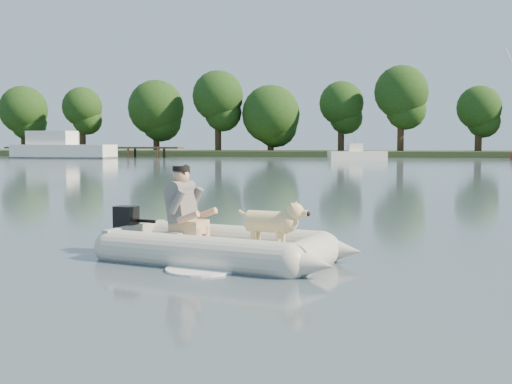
% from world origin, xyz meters
% --- Properties ---
extents(water, '(160.00, 160.00, 0.00)m').
position_xyz_m(water, '(0.00, 0.00, 0.00)').
color(water, '#4E606A').
rests_on(water, ground).
extents(shore_bank, '(160.00, 12.00, 0.70)m').
position_xyz_m(shore_bank, '(0.00, 62.00, 0.25)').
color(shore_bank, '#47512D').
rests_on(shore_bank, water).
extents(dock, '(18.00, 2.00, 1.04)m').
position_xyz_m(dock, '(-26.00, 52.00, 0.52)').
color(dock, '#4C331E').
rests_on(dock, water).
extents(treeline, '(71.02, 7.35, 9.27)m').
position_xyz_m(treeline, '(-3.71, 61.11, 5.48)').
color(treeline, '#332316').
rests_on(treeline, shore_bank).
extents(dinghy, '(4.92, 4.16, 1.22)m').
position_xyz_m(dinghy, '(-0.09, 0.62, 0.51)').
color(dinghy, '#ADADA8').
rests_on(dinghy, water).
extents(man, '(0.75, 0.69, 0.94)m').
position_xyz_m(man, '(-0.67, 0.82, 0.68)').
color(man, '#5B5C60').
rests_on(man, dinghy).
extents(dog, '(0.86, 0.49, 0.54)m').
position_xyz_m(dog, '(0.46, 0.52, 0.45)').
color(dog, tan).
rests_on(dog, dinghy).
extents(outboard_motor, '(0.41, 0.34, 0.69)m').
position_xyz_m(outboard_motor, '(-1.49, 0.99, 0.27)').
color(outboard_motor, black).
rests_on(outboard_motor, dinghy).
extents(cabin_cruiser, '(9.67, 3.54, 2.98)m').
position_xyz_m(cabin_cruiser, '(-27.01, 48.02, 1.26)').
color(cabin_cruiser, white).
rests_on(cabin_cruiser, water).
extents(motorboat, '(5.10, 2.98, 2.03)m').
position_xyz_m(motorboat, '(-0.14, 46.20, 0.92)').
color(motorboat, white).
rests_on(motorboat, water).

